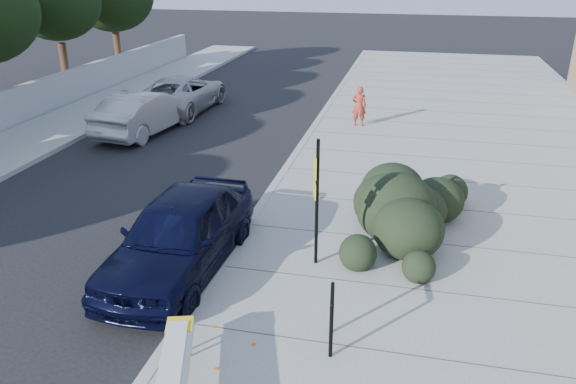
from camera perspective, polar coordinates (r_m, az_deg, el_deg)
name	(u,v)px	position (r m, az deg, el deg)	size (l,w,h in m)	color
ground	(220,272)	(11.83, -6.93, -8.07)	(120.00, 120.00, 0.00)	black
sidewalk_near	(482,199)	(15.81, 19.07, -0.71)	(11.20, 50.00, 0.15)	gray
curb_near	(278,182)	(16.09, -1.05, 1.06)	(0.22, 50.00, 0.17)	#9E9E99
curb_far	(32,161)	(19.52, -24.53, 2.89)	(0.22, 50.00, 0.17)	#9E9E99
tree_far_e	(55,2)	(28.58, -22.58, 17.38)	(4.00, 4.00, 5.90)	#332114
bench	(175,364)	(8.57, -11.43, -16.76)	(0.99, 2.05, 0.61)	gray
bike_rack	(332,313)	(9.23, 4.47, -12.19)	(0.14, 0.68, 0.99)	black
sign_post	(316,195)	(11.12, 2.89, -0.35)	(0.14, 0.30, 2.68)	black
hedge	(412,198)	(13.03, 12.52, -0.61)	(2.22, 4.44, 1.67)	black
sedan_navy	(180,234)	(11.65, -10.96, -4.23)	(1.94, 4.83, 1.65)	black
wagon_silver	(146,112)	(21.52, -14.26, 7.90)	(1.65, 4.73, 1.56)	#9E9EA3
suv_silver	(181,93)	(24.46, -10.77, 9.84)	(2.47, 5.36, 1.49)	#A6A8AB
pedestrian	(359,106)	(21.39, 7.23, 8.66)	(0.55, 0.36, 1.50)	#9B3121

